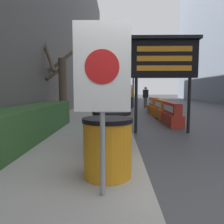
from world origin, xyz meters
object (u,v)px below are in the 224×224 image
(traffic_cone_near, at_px, (161,111))
(traffic_light_near_curb, at_px, (133,68))
(barrel_drum_middle, at_px, (112,133))
(barrel_drum_foreground, at_px, (108,147))
(pedestrian_worker, at_px, (146,95))
(message_board, at_px, (164,59))
(barrel_drum_back, at_px, (114,125))
(jersey_barrier_red_striped, at_px, (172,115))
(jersey_barrier_orange_near, at_px, (161,110))
(warning_sign, at_px, (102,79))
(jersey_barrier_orange_far, at_px, (154,106))
(pedestrian_passerby, at_px, (131,95))

(traffic_cone_near, distance_m, traffic_light_near_curb, 7.60)
(barrel_drum_middle, bearing_deg, traffic_cone_near, 70.97)
(barrel_drum_foreground, bearing_deg, pedestrian_worker, 80.34)
(message_board, relative_size, pedestrian_worker, 1.88)
(barrel_drum_middle, xyz_separation_m, traffic_cone_near, (2.25, 6.53, -0.20))
(barrel_drum_middle, height_order, barrel_drum_back, same)
(barrel_drum_back, bearing_deg, jersey_barrier_red_striped, 59.07)
(jersey_barrier_red_striped, bearing_deg, barrel_drum_foreground, -112.29)
(barrel_drum_foreground, bearing_deg, jersey_barrier_orange_near, 73.35)
(warning_sign, bearing_deg, jersey_barrier_orange_far, 77.35)
(message_board, height_order, pedestrian_passerby, message_board)
(traffic_cone_near, bearing_deg, barrel_drum_back, -111.69)
(barrel_drum_back, relative_size, warning_sign, 0.42)
(traffic_cone_near, bearing_deg, barrel_drum_middle, -109.03)
(message_board, bearing_deg, traffic_light_near_curb, 90.81)
(barrel_drum_middle, bearing_deg, pedestrian_worker, 79.78)
(barrel_drum_foreground, bearing_deg, message_board, 68.20)
(message_board, xyz_separation_m, jersey_barrier_orange_far, (0.75, 6.05, -1.96))
(jersey_barrier_red_striped, relative_size, jersey_barrier_orange_far, 1.17)
(warning_sign, distance_m, pedestrian_passerby, 13.97)
(barrel_drum_middle, bearing_deg, jersey_barrier_orange_near, 71.41)
(barrel_drum_foreground, distance_m, traffic_light_near_curb, 14.85)
(message_board, distance_m, traffic_light_near_curb, 10.55)
(barrel_drum_back, relative_size, jersey_barrier_orange_near, 0.43)
(barrel_drum_foreground, xyz_separation_m, jersey_barrier_orange_near, (2.36, 7.90, -0.20))
(jersey_barrier_red_striped, height_order, jersey_barrier_orange_far, jersey_barrier_orange_far)
(jersey_barrier_red_striped, distance_m, traffic_light_near_curb, 9.25)
(message_board, relative_size, jersey_barrier_orange_near, 1.57)
(warning_sign, height_order, message_board, message_board)
(barrel_drum_middle, bearing_deg, pedestrian_passerby, 84.68)
(jersey_barrier_red_striped, xyz_separation_m, jersey_barrier_orange_near, (-0.00, 2.13, 0.00))
(message_board, relative_size, pedestrian_passerby, 1.73)
(jersey_barrier_orange_far, relative_size, pedestrian_passerby, 0.90)
(jersey_barrier_orange_far, distance_m, pedestrian_worker, 3.94)
(traffic_light_near_curb, bearing_deg, warning_sign, -95.65)
(barrel_drum_foreground, relative_size, jersey_barrier_red_striped, 0.45)
(barrel_drum_back, distance_m, traffic_cone_near, 5.98)
(message_board, xyz_separation_m, jersey_barrier_red_striped, (0.75, 1.73, -1.98))
(barrel_drum_foreground, height_order, traffic_cone_near, barrel_drum_foreground)
(jersey_barrier_orange_far, bearing_deg, barrel_drum_back, -105.68)
(warning_sign, distance_m, jersey_barrier_red_striped, 6.88)
(traffic_cone_near, height_order, traffic_light_near_curb, traffic_light_near_curb)
(jersey_barrier_red_striped, relative_size, pedestrian_passerby, 1.06)
(pedestrian_worker, bearing_deg, pedestrian_passerby, 34.44)
(barrel_drum_middle, distance_m, message_board, 3.87)
(barrel_drum_middle, height_order, jersey_barrier_orange_near, barrel_drum_middle)
(barrel_drum_back, distance_m, message_board, 3.14)
(barrel_drum_foreground, distance_m, traffic_cone_near, 7.85)
(pedestrian_passerby, bearing_deg, jersey_barrier_red_striped, 12.13)
(barrel_drum_back, xyz_separation_m, warning_sign, (-0.11, -2.54, 0.94))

